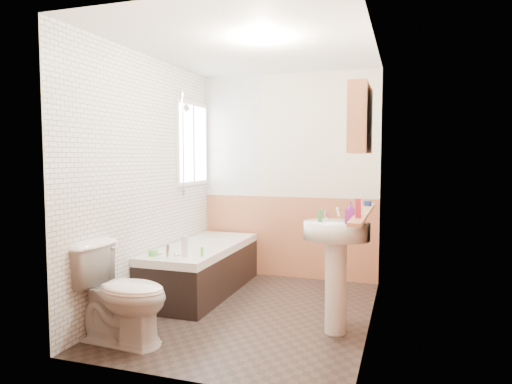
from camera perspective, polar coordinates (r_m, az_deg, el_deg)
floor at (r=4.52m, az=-0.62°, el=-14.84°), size 2.80×2.80×0.00m
ceiling at (r=4.39m, az=-0.64°, el=17.71°), size 2.80×2.80×0.00m
wall_back at (r=5.63m, az=4.02°, el=1.94°), size 2.20×0.02×2.50m
wall_front at (r=2.98m, az=-9.43°, el=-0.24°), size 2.20×0.02×2.50m
wall_left at (r=4.75m, az=-13.40°, el=1.39°), size 0.02×2.80×2.50m
wall_right at (r=4.06m, az=14.38°, el=0.88°), size 0.02×2.80×2.50m
wainscot_right at (r=4.17m, az=13.88°, el=-9.45°), size 0.01×2.80×1.00m
wainscot_front at (r=3.15m, az=-9.06°, el=-13.95°), size 2.20×0.01×1.00m
wainscot_back at (r=5.69m, az=3.93°, el=-5.64°), size 2.20×0.01×1.00m
tile_cladding_left at (r=4.74m, az=-13.18°, el=1.39°), size 0.01×2.80×2.50m
tile_return_back at (r=5.83m, az=-2.99°, el=6.94°), size 0.75×0.01×1.50m
window at (r=5.56m, az=-7.89°, el=6.00°), size 0.03×0.79×0.99m
bathtub at (r=5.13m, az=-6.73°, el=-9.32°), size 0.70×1.72×0.67m
shower_riser at (r=5.30m, az=-9.02°, el=7.15°), size 0.10×0.08×1.20m
toilet at (r=3.89m, az=-16.48°, el=-12.10°), size 0.84×0.51×0.79m
sink at (r=3.91m, az=9.99°, el=-7.65°), size 0.55×0.45×1.07m
pine_shelf at (r=4.04m, az=13.28°, el=-2.54°), size 0.10×1.54×0.03m
medicine_cabinet at (r=3.89m, az=12.90°, el=8.85°), size 0.16×0.62×0.56m
foam_can at (r=3.56m, az=12.65°, el=-1.99°), size 0.05×0.05×0.15m
green_bottle at (r=3.75m, az=12.94°, el=-1.10°), size 0.05×0.05×0.23m
black_jar at (r=4.47m, az=13.79°, el=-1.37°), size 0.09×0.09×0.05m
soap_bottle at (r=3.78m, az=11.73°, el=-3.27°), size 0.09×0.19×0.09m
clear_bottle at (r=3.84m, az=8.00°, el=-2.96°), size 0.05×0.05×0.10m
blue_gel at (r=4.44m, az=-8.88°, el=-6.74°), size 0.06×0.05×0.21m
cream_jar at (r=4.57m, az=-12.74°, el=-7.47°), size 0.09×0.09×0.06m
orange_bottle at (r=4.47m, az=-6.77°, el=-7.42°), size 0.04×0.04×0.09m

